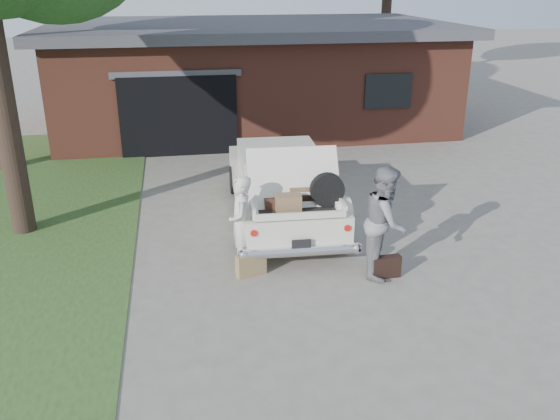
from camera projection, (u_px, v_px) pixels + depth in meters
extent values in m
plane|color=gray|center=(287.00, 286.00, 9.62)|extent=(90.00, 90.00, 0.00)
cube|color=brown|center=(252.00, 79.00, 19.76)|extent=(12.00, 7.00, 3.00)
cube|color=#4C4C51|center=(251.00, 27.00, 19.15)|extent=(12.80, 7.80, 0.30)
cube|color=black|center=(179.00, 116.00, 16.34)|extent=(3.20, 0.30, 2.20)
cube|color=#4C4C51|center=(176.00, 74.00, 15.85)|extent=(3.50, 0.12, 0.18)
cube|color=black|center=(388.00, 91.00, 17.08)|extent=(1.40, 0.08, 1.00)
cylinder|color=#38281E|center=(3.00, 100.00, 10.77)|extent=(0.44, 0.44, 5.18)
cylinder|color=#38281E|center=(386.00, 15.00, 26.22)|extent=(0.44, 0.44, 6.16)
cube|color=silver|center=(281.00, 190.00, 12.13)|extent=(2.03, 4.89, 0.63)
cube|color=beige|center=(279.00, 160.00, 12.20)|extent=(1.67, 1.99, 0.50)
cube|color=black|center=(273.00, 149.00, 13.05)|extent=(1.50, 0.14, 0.42)
cube|color=black|center=(285.00, 175.00, 11.36)|extent=(1.50, 0.14, 0.42)
cylinder|color=black|center=(247.00, 238.00, 10.62)|extent=(0.24, 0.64, 0.64)
cylinder|color=black|center=(339.00, 233.00, 10.84)|extent=(0.24, 0.64, 0.64)
cylinder|color=black|center=(235.00, 180.00, 13.64)|extent=(0.24, 0.64, 0.64)
cylinder|color=black|center=(307.00, 177.00, 13.85)|extent=(0.24, 0.64, 0.64)
cylinder|color=silver|center=(301.00, 251.00, 9.95)|extent=(1.98, 0.25, 0.17)
cylinder|color=#A5140F|center=(254.00, 232.00, 9.78)|extent=(0.12, 0.10, 0.12)
cylinder|color=#A5140F|center=(347.00, 227.00, 9.98)|extent=(0.12, 0.10, 0.12)
cube|color=black|center=(301.00, 244.00, 9.88)|extent=(0.33, 0.03, 0.16)
cube|color=black|center=(295.00, 208.00, 10.33)|extent=(1.54, 1.12, 0.04)
cube|color=silver|center=(251.00, 205.00, 10.19)|extent=(0.10, 1.06, 0.17)
cube|color=silver|center=(339.00, 200.00, 10.39)|extent=(0.10, 1.06, 0.17)
cube|color=silver|center=(301.00, 216.00, 9.82)|extent=(1.54, 0.12, 0.12)
cube|color=silver|center=(294.00, 177.00, 10.35)|extent=(1.64, 0.71, 0.94)
cube|color=#482A1F|center=(280.00, 201.00, 10.31)|extent=(0.58, 0.39, 0.18)
cube|color=olive|center=(288.00, 203.00, 10.06)|extent=(0.44, 0.30, 0.30)
cube|color=black|center=(303.00, 197.00, 10.46)|extent=(0.66, 0.45, 0.20)
cube|color=olive|center=(300.00, 189.00, 10.41)|extent=(0.42, 0.28, 0.14)
cylinder|color=black|center=(327.00, 190.00, 10.23)|extent=(0.60, 0.18, 0.60)
imported|color=beige|center=(241.00, 224.00, 9.91)|extent=(0.44, 0.63, 1.66)
imported|color=gray|center=(386.00, 221.00, 9.72)|extent=(1.03, 1.13, 1.88)
cube|color=#9A7E4E|center=(251.00, 265.00, 9.91)|extent=(0.53, 0.30, 0.39)
cube|color=black|center=(386.00, 267.00, 9.85)|extent=(0.50, 0.19, 0.38)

